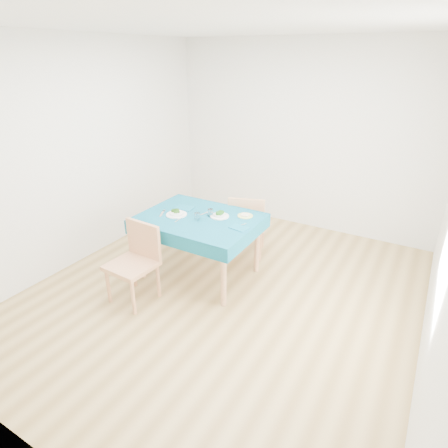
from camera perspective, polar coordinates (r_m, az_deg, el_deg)
The scene contains 16 objects.
room_shell at distance 3.71m, azimuth 0.00°, elevation 7.01°, with size 4.02×4.52×2.73m.
table at distance 4.46m, azimuth -3.72°, elevation -3.42°, with size 1.34×1.02×0.76m, color #094D66.
chair_near at distance 4.02m, azimuth -14.13°, elevation -4.41°, with size 0.45×0.50×1.14m, color tan.
chair_far at distance 4.88m, azimuth 3.70°, elevation 1.60°, with size 0.46×0.50×1.14m, color tan.
bowl_near at distance 4.37m, azimuth -7.27°, elevation 1.82°, with size 0.24×0.24×0.07m, color white, non-canonical shape.
bowl_far at distance 4.29m, azimuth -0.67°, elevation 1.53°, with size 0.22×0.22×0.07m, color white, non-canonical shape.
fork_near at distance 4.44m, azimuth -9.42°, elevation 1.58°, with size 0.03×0.19×0.00m, color silver.
knife_near at distance 4.28m, azimuth -6.66°, elevation 0.85°, with size 0.02×0.23×0.00m, color silver.
fork_far at distance 4.40m, azimuth -2.89°, elevation 1.67°, with size 0.02×0.17×0.00m, color silver.
knife_far at distance 4.06m, azimuth 2.24°, elevation -0.32°, with size 0.02×0.22×0.00m, color silver.
napkin_near at distance 4.56m, azimuth -6.06°, elevation 2.46°, with size 0.22×0.15×0.01m, color #0D5771.
napkin_far at distance 4.01m, azimuth 2.31°, elevation -0.60°, with size 0.19×0.13×0.01m, color #0D5771.
tumbler_center at distance 4.30m, azimuth -2.10°, elevation 1.75°, with size 0.07×0.07×0.08m, color white.
tumbler_side at distance 4.21m, azimuth -4.12°, elevation 1.15°, with size 0.07×0.07×0.09m, color white.
side_plate at distance 4.32m, azimuth 3.25°, elevation 1.27°, with size 0.18×0.18×0.01m, color #C5D366.
bread_slice at distance 4.31m, azimuth 3.26°, elevation 1.40°, with size 0.09×0.09×0.01m, color beige.
Camera 1 is at (1.78, -3.06, 2.46)m, focal length 30.00 mm.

